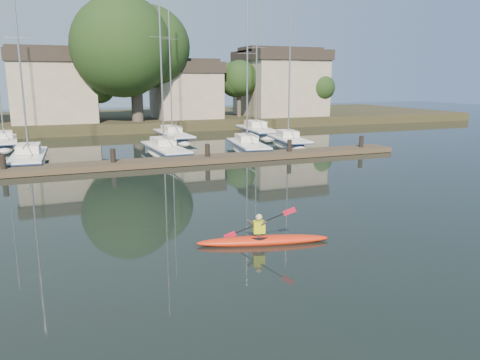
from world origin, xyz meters
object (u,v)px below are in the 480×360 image
object	(u,v)px
sailboat_4	(289,147)
sailboat_1	(30,166)
dock	(162,162)
sailboat_2	(165,156)
sailboat_5	(5,148)
sailboat_6	(173,141)
kayak	(263,238)
sailboat_7	(257,137)
sailboat_3	(248,153)

from	to	relation	value
sailboat_4	sailboat_1	bearing A→B (deg)	-168.30
dock	sailboat_1	bearing A→B (deg)	153.59
sailboat_2	sailboat_5	distance (m)	14.58
sailboat_4	sailboat_6	bearing A→B (deg)	143.99
sailboat_2	sailboat_5	bearing A→B (deg)	137.20
sailboat_5	kayak	bearing A→B (deg)	-75.28
sailboat_4	sailboat_6	xyz separation A→B (m)	(-7.91, 7.56, 0.02)
kayak	sailboat_7	size ratio (longest dim) A/B	0.31
sailboat_6	sailboat_7	size ratio (longest dim) A/B	1.05
kayak	sailboat_1	bearing A→B (deg)	125.97
dock	sailboat_7	size ratio (longest dim) A/B	2.37
sailboat_1	sailboat_6	distance (m)	14.69
kayak	sailboat_5	world-z (taller)	sailboat_5
sailboat_1	sailboat_6	bearing A→B (deg)	39.79
sailboat_4	sailboat_7	distance (m)	7.72
kayak	dock	size ratio (longest dim) A/B	0.13
sailboat_1	sailboat_6	world-z (taller)	sailboat_6
sailboat_4	sailboat_5	xyz separation A→B (m)	(-21.81, 8.33, 0.02)
sailboat_6	sailboat_7	xyz separation A→B (m)	(8.39, 0.15, -0.04)
sailboat_1	sailboat_4	xyz separation A→B (m)	(19.57, 1.37, -0.01)
sailboat_4	sailboat_3	bearing A→B (deg)	-153.77
sailboat_2	dock	bearing A→B (deg)	-108.15
dock	sailboat_5	distance (m)	16.97
dock	sailboat_4	bearing A→B (deg)	24.33
dock	sailboat_2	size ratio (longest dim) A/B	2.41
sailboat_2	sailboat_3	xyz separation A→B (m)	(6.29, -0.50, -0.01)
dock	sailboat_2	bearing A→B (deg)	75.25
sailboat_2	sailboat_3	world-z (taller)	sailboat_2
kayak	sailboat_4	world-z (taller)	sailboat_4
sailboat_7	sailboat_3	bearing A→B (deg)	-112.94
sailboat_1	sailboat_7	world-z (taller)	sailboat_7
sailboat_1	sailboat_4	distance (m)	19.62
kayak	sailboat_2	xyz separation A→B (m)	(1.17, 19.90, -0.35)
sailboat_3	kayak	bearing A→B (deg)	-103.46
sailboat_1	sailboat_5	world-z (taller)	sailboat_5
kayak	sailboat_2	bearing A→B (deg)	100.61
sailboat_5	sailboat_1	bearing A→B (deg)	-81.41
sailboat_1	sailboat_7	distance (m)	22.01
sailboat_1	sailboat_2	world-z (taller)	sailboat_2
sailboat_5	sailboat_4	bearing A→B (deg)	-25.28
sailboat_3	sailboat_4	bearing A→B (deg)	26.13
dock	sailboat_7	world-z (taller)	sailboat_7
sailboat_2	sailboat_4	distance (m)	10.58
sailboat_2	sailboat_7	bearing A→B (deg)	34.67
sailboat_5	sailboat_6	distance (m)	13.92
sailboat_2	sailboat_6	bearing A→B (deg)	69.38
sailboat_3	sailboat_7	bearing A→B (deg)	70.21
sailboat_4	sailboat_5	size ratio (longest dim) A/B	0.86
sailboat_2	sailboat_4	xyz separation A→B (m)	(10.54, 0.92, -0.02)
sailboat_7	sailboat_5	bearing A→B (deg)	-177.16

